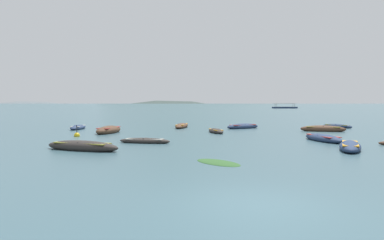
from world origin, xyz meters
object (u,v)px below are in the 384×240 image
object	(u,v)px
rowboat_0	(182,126)
rowboat_11	(323,138)
rowboat_12	(337,126)
rowboat_5	(109,130)
rowboat_6	(82,146)
ferry_1	(285,107)
rowboat_9	(350,146)
mooring_buoy	(77,135)
rowboat_4	(243,127)
rowboat_3	(78,127)
rowboat_7	(216,131)
rowboat_8	(323,129)
rowboat_2	(145,141)

from	to	relation	value
rowboat_0	rowboat_11	distance (m)	16.43
rowboat_0	rowboat_12	size ratio (longest dim) A/B	1.43
rowboat_5	rowboat_6	xyz separation A→B (m)	(-0.32, -11.21, -0.03)
rowboat_11	ferry_1	distance (m)	144.33
rowboat_11	ferry_1	world-z (taller)	ferry_1
rowboat_6	rowboat_9	size ratio (longest dim) A/B	1.12
rowboat_9	mooring_buoy	bearing A→B (deg)	148.74
rowboat_6	mooring_buoy	world-z (taller)	mooring_buoy
rowboat_5	ferry_1	xyz separation A→B (m)	(66.68, 126.32, 0.21)
rowboat_4	rowboat_12	bearing A→B (deg)	-1.52
rowboat_3	rowboat_5	distance (m)	6.17
rowboat_7	ferry_1	distance (m)	139.74
rowboat_7	rowboat_9	distance (m)	13.02
rowboat_6	rowboat_4	bearing A→B (deg)	48.66
rowboat_8	rowboat_12	xyz separation A→B (m)	(3.80, 4.29, -0.06)
rowboat_12	ferry_1	xyz separation A→B (m)	(43.78, 122.77, 0.29)
rowboat_7	rowboat_9	world-z (taller)	rowboat_9
rowboat_5	ferry_1	bearing A→B (deg)	62.17
rowboat_0	rowboat_8	xyz separation A→B (m)	(12.21, -6.51, 0.03)
ferry_1	rowboat_7	bearing A→B (deg)	-114.31
rowboat_7	rowboat_8	xyz separation A→B (m)	(9.94, 0.29, 0.07)
rowboat_2	rowboat_3	xyz separation A→B (m)	(-6.53, 13.27, 0.03)
rowboat_0	rowboat_9	xyz separation A→B (m)	(7.42, -18.76, 0.00)
rowboat_12	rowboat_9	bearing A→B (deg)	-117.43
rowboat_12	rowboat_5	bearing A→B (deg)	-171.18
rowboat_5	rowboat_9	distance (m)	19.33
rowboat_8	rowboat_11	distance (m)	8.71
rowboat_3	mooring_buoy	size ratio (longest dim) A/B	3.81
rowboat_9	rowboat_3	bearing A→B (deg)	134.47
rowboat_12	ferry_1	distance (m)	130.34
rowboat_4	rowboat_12	size ratio (longest dim) A/B	1.25
rowboat_4	rowboat_11	distance (m)	12.49
rowboat_11	mooring_buoy	size ratio (longest dim) A/B	4.07
rowboat_3	rowboat_4	distance (m)	16.41
rowboat_0	rowboat_8	bearing A→B (deg)	-28.06
rowboat_12	ferry_1	size ratio (longest dim) A/B	0.29
rowboat_3	rowboat_8	xyz separation A→B (m)	(22.56, -5.85, 0.05)
rowboat_6	rowboat_11	distance (m)	15.65
rowboat_5	rowboat_6	world-z (taller)	rowboat_5
rowboat_6	rowboat_7	size ratio (longest dim) A/B	1.48
rowboat_8	ferry_1	xyz separation A→B (m)	(47.58, 127.06, 0.23)
rowboat_7	ferry_1	world-z (taller)	ferry_1
rowboat_7	mooring_buoy	distance (m)	11.43
rowboat_6	rowboat_12	world-z (taller)	rowboat_6
rowboat_7	rowboat_11	world-z (taller)	rowboat_11
ferry_1	rowboat_12	bearing A→B (deg)	-109.63
mooring_buoy	rowboat_0	bearing A→B (deg)	44.42
rowboat_2	rowboat_12	distance (m)	23.03
rowboat_8	mooring_buoy	bearing A→B (deg)	-173.82
rowboat_4	ferry_1	xyz separation A→B (m)	(53.78, 122.50, 0.25)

